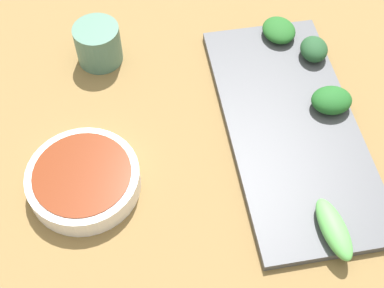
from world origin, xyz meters
TOP-DOWN VIEW (x-y plane):
  - tabletop at (0.00, 0.00)m, footprint 2.10×2.10m
  - sauce_bowl at (-0.17, -0.01)m, footprint 0.15×0.15m
  - serving_plate at (0.12, 0.03)m, footprint 0.18×0.39m
  - broccoli_stalk_0 at (0.12, -0.14)m, footprint 0.04×0.09m
  - broccoli_leafy_1 at (0.14, 0.20)m, footprint 0.06×0.06m
  - broccoli_leafy_2 at (0.18, 0.05)m, footprint 0.06×0.05m
  - broccoli_leafy_3 at (0.18, 0.15)m, footprint 0.05×0.06m
  - tea_cup at (-0.14, 0.21)m, footprint 0.07×0.07m

SIDE VIEW (x-z plane):
  - tabletop at x=0.00m, z-range 0.00..0.02m
  - serving_plate at x=0.12m, z-range 0.02..0.03m
  - sauce_bowl at x=-0.17m, z-range 0.02..0.05m
  - broccoli_leafy_1 at x=0.14m, z-range 0.03..0.05m
  - broccoli_stalk_0 at x=0.12m, z-range 0.03..0.06m
  - broccoli_leafy_3 at x=0.18m, z-range 0.03..0.06m
  - broccoli_leafy_2 at x=0.18m, z-range 0.03..0.06m
  - tea_cup at x=-0.14m, z-range 0.02..0.08m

